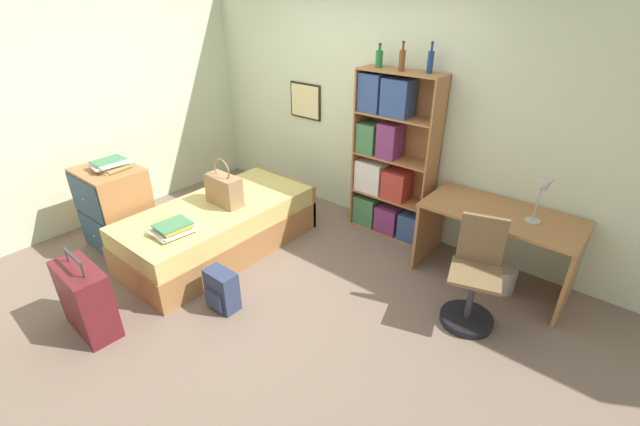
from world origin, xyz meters
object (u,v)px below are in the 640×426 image
at_px(bottle_clear, 430,61).
at_px(desk_lamp, 545,190).
at_px(bookcase, 387,163).
at_px(desk_chair, 472,289).
at_px(book_stack_on_bed, 173,228).
at_px(backpack, 222,290).
at_px(desk, 498,233).
at_px(magazine_pile_on_dresser, 111,164).
at_px(bed, 221,227).
at_px(handbag, 224,189).
at_px(dresser, 116,208).
at_px(suitcase, 86,299).
at_px(bottle_green, 379,58).
at_px(bottle_brown, 402,60).
at_px(waste_bin, 503,279).

relative_size(bottle_clear, desk_lamp, 0.61).
height_order(bookcase, desk_chair, bookcase).
bearing_deg(book_stack_on_bed, backpack, -0.30).
distance_m(desk, desk_chair, 0.68).
height_order(desk, desk_lamp, desk_lamp).
bearing_deg(magazine_pile_on_dresser, bookcase, 45.92).
bearing_deg(bed, handbag, 62.80).
xyz_separation_m(magazine_pile_on_dresser, bookcase, (1.95, 2.01, -0.10)).
distance_m(book_stack_on_bed, dresser, 1.02).
bearing_deg(book_stack_on_bed, suitcase, -88.68).
bearing_deg(desk, book_stack_on_bed, -140.69).
relative_size(dresser, desk_chair, 0.96).
height_order(dresser, desk, dresser).
xyz_separation_m(book_stack_on_bed, bottle_green, (0.78, 2.04, 1.30)).
height_order(bottle_brown, desk_lamp, bottle_brown).
distance_m(dresser, bottle_brown, 3.24).
bearing_deg(bookcase, magazine_pile_on_dresser, -134.08).
relative_size(suitcase, bookcase, 0.40).
height_order(suitcase, backpack, suitcase).
bearing_deg(desk, handbag, -153.55).
distance_m(bottle_brown, bottle_clear, 0.26).
height_order(suitcase, bottle_brown, bottle_brown).
distance_m(bookcase, desk, 1.34).
xyz_separation_m(magazine_pile_on_dresser, desk_lamp, (3.53, 1.82, 0.11)).
distance_m(bottle_green, bottle_brown, 0.27).
relative_size(book_stack_on_bed, waste_bin, 1.62).
distance_m(handbag, bottle_clear, 2.32).
bearing_deg(magazine_pile_on_dresser, bottle_brown, 44.32).
bearing_deg(bottle_brown, bookcase, 165.55).
bearing_deg(bookcase, desk_chair, -31.32).
relative_size(book_stack_on_bed, bookcase, 0.21).
height_order(handbag, waste_bin, handbag).
height_order(dresser, desk_lamp, desk_lamp).
bearing_deg(suitcase, desk, 50.25).
xyz_separation_m(book_stack_on_bed, desk, (2.26, 1.85, -0.04)).
xyz_separation_m(bottle_green, desk_lamp, (1.76, -0.20, -0.83)).
relative_size(bed, book_stack_on_bed, 5.30).
bearing_deg(handbag, bottle_green, 57.15).
height_order(bottle_clear, desk_lamp, bottle_clear).
xyz_separation_m(bed, desk_lamp, (2.68, 1.23, 0.78)).
relative_size(suitcase, waste_bin, 3.05).
xyz_separation_m(magazine_pile_on_dresser, bottle_green, (1.77, 2.02, 0.94)).
distance_m(bed, book_stack_on_bed, 0.70).
bearing_deg(waste_bin, bottle_clear, 165.40).
xyz_separation_m(desk, desk_chair, (0.06, -0.65, -0.21)).
bearing_deg(dresser, desk, 29.93).
height_order(bed, desk_chair, desk_chair).
distance_m(book_stack_on_bed, desk_chair, 2.63).
distance_m(handbag, desk, 2.64).
relative_size(suitcase, bottle_clear, 2.58).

